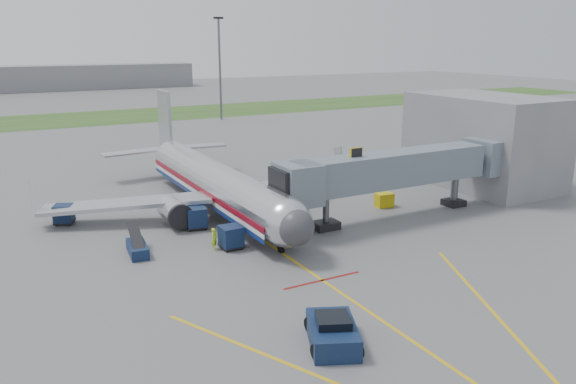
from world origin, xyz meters
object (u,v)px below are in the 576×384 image
airliner (216,182)px  ramp_worker (214,239)px  belt_loader (137,248)px  pushback_tug (333,333)px

airliner → ramp_worker: 11.16m
ramp_worker → belt_loader: bearing=117.3°
airliner → ramp_worker: airliner is taller
ramp_worker → airliner: bearing=23.9°
airliner → pushback_tug: bearing=-98.6°
pushback_tug → ramp_worker: ramp_worker is taller
pushback_tug → ramp_worker: bearing=90.8°
belt_loader → ramp_worker: bearing=-19.2°
airliner → ramp_worker: bearing=-112.7°
pushback_tug → belt_loader: (-5.78, 18.35, -0.21)m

